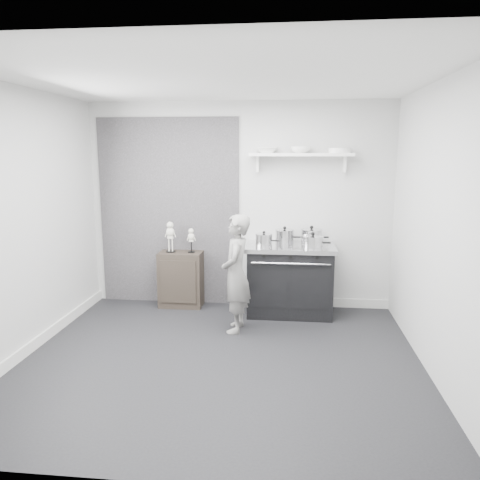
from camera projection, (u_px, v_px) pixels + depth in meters
The scene contains 15 objects.
ground at pixel (220, 360), 4.69m from camera, with size 4.00×4.00×0.00m, color black.
room_shell at pixel (211, 195), 4.54m from camera, with size 4.02×3.62×2.71m.
wall_shelf at pixel (301, 155), 5.87m from camera, with size 1.30×0.26×0.24m.
stove at pixel (290, 279), 5.98m from camera, with size 1.12×0.70×0.90m.
side_cabinet at pixel (181, 279), 6.28m from camera, with size 0.57×0.33×0.74m, color black.
child at pixel (236, 274), 5.35m from camera, with size 0.50×0.33×1.36m, color slate.
pot_front_left at pixel (264, 240), 5.83m from camera, with size 0.30×0.21×0.19m.
pot_back_left at pixel (285, 236), 6.02m from camera, with size 0.33×0.24×0.22m.
pot_back_right at pixel (311, 236), 5.98m from camera, with size 0.35×0.27×0.23m.
pot_front_right at pixel (313, 242), 5.70m from camera, with size 0.35×0.27×0.20m.
skeleton_full at pixel (170, 235), 6.18m from camera, with size 0.13×0.08×0.47m, color beige, non-canonical shape.
skeleton_torso at pixel (191, 239), 6.16m from camera, with size 0.10×0.07×0.37m, color beige, non-canonical shape.
bowl_large at pixel (267, 150), 5.90m from camera, with size 0.27×0.27×0.07m, color white.
bowl_small at pixel (301, 150), 5.85m from camera, with size 0.25×0.25×0.08m, color white.
plate_stack at pixel (340, 150), 5.80m from camera, with size 0.28×0.28×0.06m, color white.
Camera 1 is at (0.67, -4.34, 2.06)m, focal length 35.00 mm.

